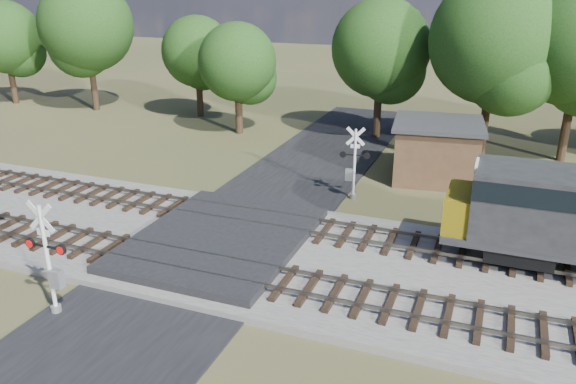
% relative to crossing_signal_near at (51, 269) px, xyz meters
% --- Properties ---
extents(ground, '(160.00, 160.00, 0.00)m').
position_rel_crossing_signal_near_xyz_m(ground, '(2.90, 6.28, -1.77)').
color(ground, '#404625').
rests_on(ground, ground).
extents(ballast_bed, '(140.00, 10.00, 0.30)m').
position_rel_crossing_signal_near_xyz_m(ballast_bed, '(12.90, 6.78, -1.62)').
color(ballast_bed, gray).
rests_on(ballast_bed, ground).
extents(road, '(7.00, 60.00, 0.08)m').
position_rel_crossing_signal_near_xyz_m(road, '(2.90, 6.28, -1.73)').
color(road, black).
rests_on(road, ground).
extents(crossing_panel, '(7.00, 9.00, 0.62)m').
position_rel_crossing_signal_near_xyz_m(crossing_panel, '(2.90, 6.78, -1.45)').
color(crossing_panel, '#262628').
rests_on(crossing_panel, ground).
extents(track_near, '(140.00, 2.60, 0.33)m').
position_rel_crossing_signal_near_xyz_m(track_near, '(6.02, 4.28, -1.36)').
color(track_near, black).
rests_on(track_near, ballast_bed).
extents(track_far, '(140.00, 2.60, 0.33)m').
position_rel_crossing_signal_near_xyz_m(track_far, '(6.02, 9.28, -1.36)').
color(track_far, black).
rests_on(track_far, ballast_bed).
extents(crossing_signal_near, '(1.71, 0.37, 4.25)m').
position_rel_crossing_signal_near_xyz_m(crossing_signal_near, '(0.00, 0.00, 0.00)').
color(crossing_signal_near, silver).
rests_on(crossing_signal_near, ground).
extents(crossing_signal_far, '(1.59, 0.38, 3.97)m').
position_rel_crossing_signal_near_xyz_m(crossing_signal_far, '(6.72, 14.56, -0.12)').
color(crossing_signal_far, silver).
rests_on(crossing_signal_far, ground).
extents(equipment_shed, '(5.61, 5.61, 3.43)m').
position_rel_crossing_signal_near_xyz_m(equipment_shed, '(10.41, 19.58, -0.03)').
color(equipment_shed, '#45311D').
rests_on(equipment_shed, ground).
extents(treeline, '(85.48, 11.69, 11.71)m').
position_rel_crossing_signal_near_xyz_m(treeline, '(13.01, 26.95, 5.23)').
color(treeline, black).
rests_on(treeline, ground).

